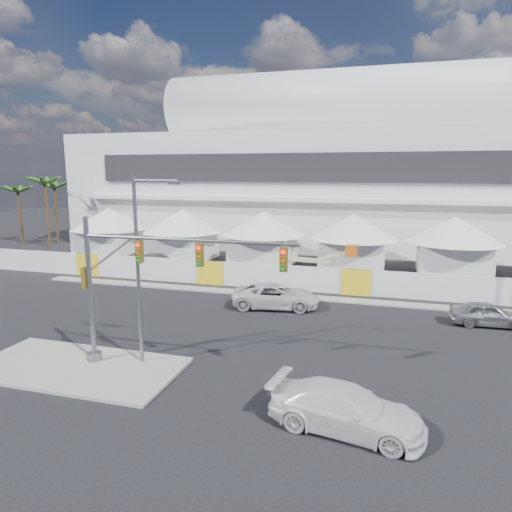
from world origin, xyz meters
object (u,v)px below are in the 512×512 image
(pickup_near, at_px, (346,409))
(pickup_curb, at_px, (276,296))
(lot_car_c, at_px, (158,262))
(sedan_silver, at_px, (488,314))
(traffic_mast, at_px, (132,284))
(boom_lift, at_px, (305,271))
(streetlight_median, at_px, (142,259))

(pickup_near, bearing_deg, pickup_curb, 32.25)
(pickup_curb, distance_m, lot_car_c, 16.42)
(sedan_silver, relative_size, pickup_near, 0.77)
(sedan_silver, relative_size, traffic_mast, 0.42)
(boom_lift, bearing_deg, streetlight_median, -97.10)
(traffic_mast, bearing_deg, sedan_silver, 33.36)
(pickup_near, xyz_separation_m, traffic_mast, (-10.26, 2.57, 3.37))
(sedan_silver, xyz_separation_m, streetlight_median, (-17.31, -11.06, 4.59))
(streetlight_median, height_order, boom_lift, streetlight_median)
(pickup_near, xyz_separation_m, lot_car_c, (-19.96, 23.05, -0.04))
(pickup_near, height_order, streetlight_median, streetlight_median)
(lot_car_c, height_order, traffic_mast, traffic_mast)
(sedan_silver, xyz_separation_m, pickup_near, (-7.34, -14.16, 0.08))
(pickup_curb, height_order, lot_car_c, pickup_curb)
(sedan_silver, xyz_separation_m, lot_car_c, (-27.29, 8.89, 0.03))
(traffic_mast, bearing_deg, pickup_near, -14.07)
(sedan_silver, relative_size, lot_car_c, 0.81)
(pickup_near, distance_m, streetlight_median, 11.37)
(pickup_curb, height_order, pickup_near, pickup_curb)
(pickup_near, distance_m, traffic_mast, 11.10)
(boom_lift, bearing_deg, sedan_silver, -26.87)
(boom_lift, bearing_deg, traffic_mast, -97.56)
(pickup_near, height_order, traffic_mast, traffic_mast)
(traffic_mast, height_order, streetlight_median, streetlight_median)
(streetlight_median, distance_m, boom_lift, 20.30)
(lot_car_c, bearing_deg, boom_lift, -99.50)
(traffic_mast, bearing_deg, boom_lift, 76.67)
(pickup_curb, bearing_deg, traffic_mast, 151.35)
(traffic_mast, bearing_deg, lot_car_c, 115.34)
(lot_car_c, relative_size, traffic_mast, 0.51)
(pickup_near, xyz_separation_m, streetlight_median, (-9.97, 3.10, 4.52))
(streetlight_median, relative_size, boom_lift, 1.32)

